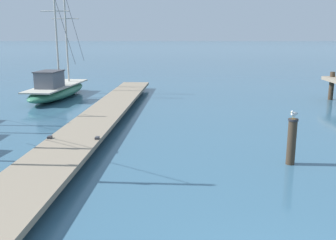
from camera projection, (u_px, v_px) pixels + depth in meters
The scene contains 4 objects.
floating_dock at pixel (103, 114), 16.68m from camera, with size 2.45×21.74×0.53m.
fishing_boat_1 at pixel (57, 89), 22.88m from camera, with size 2.56×8.72×6.88m.
mooring_piling at pixel (292, 141), 11.24m from camera, with size 0.30×0.30×1.41m.
perched_seagull at pixel (294, 114), 11.07m from camera, with size 0.29×0.32×0.27m.
Camera 1 is at (-1.74, -3.91, 3.86)m, focal length 40.31 mm.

